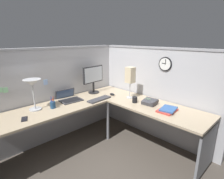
{
  "coord_description": "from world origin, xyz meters",
  "views": [
    {
      "loc": [
        -1.73,
        -1.87,
        1.72
      ],
      "look_at": [
        0.21,
        0.11,
        0.91
      ],
      "focal_mm": 28.45,
      "sensor_mm": 36.0,
      "label": 1
    }
  ],
  "objects_px": {
    "desk_lamp_dome": "(32,85)",
    "pen_cup": "(53,105)",
    "desk_lamp_paper": "(130,76)",
    "coffee_mug": "(135,100)",
    "keyboard": "(99,99)",
    "monitor": "(93,77)",
    "office_phone": "(150,102)",
    "wall_clock": "(165,64)",
    "cell_phone": "(24,119)",
    "laptop": "(69,98)",
    "book_stack": "(168,110)",
    "computer_mouse": "(112,94)"
  },
  "relations": [
    {
      "from": "cell_phone",
      "to": "book_stack",
      "type": "xyz_separation_m",
      "value": [
        1.53,
        -1.14,
        0.02
      ]
    },
    {
      "from": "laptop",
      "to": "cell_phone",
      "type": "xyz_separation_m",
      "value": [
        -0.8,
        -0.28,
        -0.02
      ]
    },
    {
      "from": "wall_clock",
      "to": "keyboard",
      "type": "bearing_deg",
      "value": 135.84
    },
    {
      "from": "desk_lamp_paper",
      "to": "wall_clock",
      "type": "relative_size",
      "value": 2.41
    },
    {
      "from": "desk_lamp_dome",
      "to": "coffee_mug",
      "type": "height_order",
      "value": "desk_lamp_dome"
    },
    {
      "from": "cell_phone",
      "to": "wall_clock",
      "type": "height_order",
      "value": "wall_clock"
    },
    {
      "from": "laptop",
      "to": "desk_lamp_paper",
      "type": "height_order",
      "value": "desk_lamp_paper"
    },
    {
      "from": "pen_cup",
      "to": "office_phone",
      "type": "height_order",
      "value": "pen_cup"
    },
    {
      "from": "keyboard",
      "to": "desk_lamp_dome",
      "type": "bearing_deg",
      "value": 156.95
    },
    {
      "from": "monitor",
      "to": "wall_clock",
      "type": "xyz_separation_m",
      "value": [
        0.57,
        -1.11,
        0.3
      ]
    },
    {
      "from": "laptop",
      "to": "coffee_mug",
      "type": "bearing_deg",
      "value": -52.12
    },
    {
      "from": "coffee_mug",
      "to": "cell_phone",
      "type": "bearing_deg",
      "value": 158.22
    },
    {
      "from": "laptop",
      "to": "computer_mouse",
      "type": "relative_size",
      "value": 3.9
    },
    {
      "from": "computer_mouse",
      "to": "desk_lamp_dome",
      "type": "bearing_deg",
      "value": 166.81
    },
    {
      "from": "desk_lamp_dome",
      "to": "wall_clock",
      "type": "distance_m",
      "value": 2.0
    },
    {
      "from": "pen_cup",
      "to": "cell_phone",
      "type": "xyz_separation_m",
      "value": [
        -0.44,
        -0.1,
        -0.05
      ]
    },
    {
      "from": "office_phone",
      "to": "coffee_mug",
      "type": "xyz_separation_m",
      "value": [
        -0.1,
        0.22,
        0.01
      ]
    },
    {
      "from": "keyboard",
      "to": "office_phone",
      "type": "distance_m",
      "value": 0.83
    },
    {
      "from": "cell_phone",
      "to": "keyboard",
      "type": "bearing_deg",
      "value": 16.49
    },
    {
      "from": "desk_lamp_paper",
      "to": "coffee_mug",
      "type": "bearing_deg",
      "value": -119.86
    },
    {
      "from": "computer_mouse",
      "to": "wall_clock",
      "type": "relative_size",
      "value": 0.47
    },
    {
      "from": "cell_phone",
      "to": "wall_clock",
      "type": "relative_size",
      "value": 0.65
    },
    {
      "from": "computer_mouse",
      "to": "pen_cup",
      "type": "height_order",
      "value": "pen_cup"
    },
    {
      "from": "desk_lamp_dome",
      "to": "office_phone",
      "type": "relative_size",
      "value": 2.02
    },
    {
      "from": "monitor",
      "to": "desk_lamp_dome",
      "type": "relative_size",
      "value": 1.12
    },
    {
      "from": "desk_lamp_paper",
      "to": "coffee_mug",
      "type": "distance_m",
      "value": 0.41
    },
    {
      "from": "laptop",
      "to": "office_phone",
      "type": "xyz_separation_m",
      "value": [
        0.78,
        -1.09,
        0.01
      ]
    },
    {
      "from": "monitor",
      "to": "office_phone",
      "type": "xyz_separation_m",
      "value": [
        0.24,
        -1.09,
        -0.26
      ]
    },
    {
      "from": "keyboard",
      "to": "desk_lamp_dome",
      "type": "height_order",
      "value": "desk_lamp_dome"
    },
    {
      "from": "laptop",
      "to": "monitor",
      "type": "bearing_deg",
      "value": -0.17
    },
    {
      "from": "monitor",
      "to": "desk_lamp_dome",
      "type": "height_order",
      "value": "monitor"
    },
    {
      "from": "monitor",
      "to": "desk_lamp_dome",
      "type": "xyz_separation_m",
      "value": [
        -1.11,
        -0.05,
        0.07
      ]
    },
    {
      "from": "coffee_mug",
      "to": "office_phone",
      "type": "bearing_deg",
      "value": -65.46
    },
    {
      "from": "keyboard",
      "to": "computer_mouse",
      "type": "distance_m",
      "value": 0.33
    },
    {
      "from": "laptop",
      "to": "book_stack",
      "type": "height_order",
      "value": "laptop"
    },
    {
      "from": "desk_lamp_dome",
      "to": "pen_cup",
      "type": "distance_m",
      "value": 0.39
    },
    {
      "from": "keyboard",
      "to": "coffee_mug",
      "type": "height_order",
      "value": "coffee_mug"
    },
    {
      "from": "cell_phone",
      "to": "coffee_mug",
      "type": "relative_size",
      "value": 1.5
    },
    {
      "from": "cell_phone",
      "to": "desk_lamp_paper",
      "type": "xyz_separation_m",
      "value": [
        1.6,
        -0.38,
        0.38
      ]
    },
    {
      "from": "office_phone",
      "to": "wall_clock",
      "type": "bearing_deg",
      "value": -3.85
    },
    {
      "from": "laptop",
      "to": "desk_lamp_dome",
      "type": "bearing_deg",
      "value": -174.47
    },
    {
      "from": "monitor",
      "to": "wall_clock",
      "type": "bearing_deg",
      "value": -62.87
    },
    {
      "from": "pen_cup",
      "to": "laptop",
      "type": "bearing_deg",
      "value": 25.71
    },
    {
      "from": "keyboard",
      "to": "cell_phone",
      "type": "xyz_separation_m",
      "value": [
        -1.16,
        0.1,
        -0.01
      ]
    },
    {
      "from": "desk_lamp_dome",
      "to": "cell_phone",
      "type": "relative_size",
      "value": 3.09
    },
    {
      "from": "pen_cup",
      "to": "desk_lamp_paper",
      "type": "distance_m",
      "value": 1.3
    },
    {
      "from": "keyboard",
      "to": "wall_clock",
      "type": "height_order",
      "value": "wall_clock"
    },
    {
      "from": "office_phone",
      "to": "pen_cup",
      "type": "bearing_deg",
      "value": 141.38
    },
    {
      "from": "keyboard",
      "to": "book_stack",
      "type": "distance_m",
      "value": 1.1
    },
    {
      "from": "keyboard",
      "to": "computer_mouse",
      "type": "xyz_separation_m",
      "value": [
        0.33,
        0.03,
        0.01
      ]
    }
  ]
}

